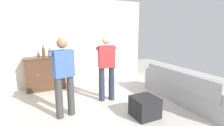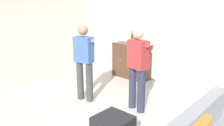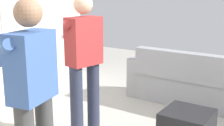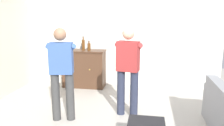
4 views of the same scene
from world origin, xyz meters
name	(u,v)px [view 1 (image 1 of 4)]	position (x,y,z in m)	size (l,w,h in m)	color
ground	(104,115)	(0.00, 0.00, 0.00)	(10.40, 10.40, 0.00)	#B2ADA3
wall_back_with_window	(73,42)	(0.03, 2.66, 1.40)	(5.20, 0.15, 2.80)	silver
couch	(183,90)	(2.05, -0.25, 0.32)	(0.57, 2.53, 0.84)	gray
sideboard_cabinet	(45,73)	(-0.94, 2.30, 0.50)	(1.15, 0.49, 1.00)	#472D1E
bottle_wine_green	(43,52)	(-0.95, 2.32, 1.15)	(0.08, 0.08, 0.36)	#593314
bottle_liquor_amber	(50,53)	(-0.78, 2.28, 1.10)	(0.08, 0.08, 0.25)	#593314
ottoman	(145,107)	(0.77, -0.40, 0.21)	(0.52, 0.52, 0.43)	black
person_standing_left	(64,74)	(-0.75, 0.36, 0.94)	(0.55, 0.51, 1.68)	#383838
person_standing_right	(106,65)	(0.39, 0.75, 0.94)	(0.55, 0.51, 1.68)	#282D42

